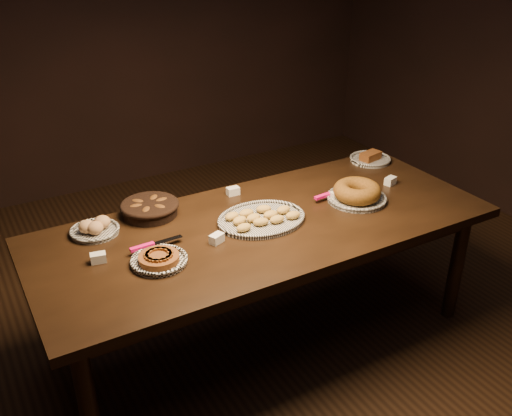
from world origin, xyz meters
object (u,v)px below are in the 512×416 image
buffet_table (265,235)px  madeleine_platter (261,218)px  apple_tart_plate (159,259)px  bundt_cake_plate (357,193)px

buffet_table → madeleine_platter: madeleine_platter is taller
apple_tart_plate → bundt_cake_plate: 1.20m
buffet_table → apple_tart_plate: size_ratio=7.90×
apple_tart_plate → madeleine_platter: size_ratio=0.64×
buffet_table → madeleine_platter: 0.10m
apple_tart_plate → bundt_cake_plate: (1.20, 0.06, 0.02)m
buffet_table → bundt_cake_plate: (0.58, -0.03, 0.12)m
madeleine_platter → bundt_cake_plate: (0.59, -0.05, 0.03)m
buffet_table → bundt_cake_plate: size_ratio=6.13×
buffet_table → madeleine_platter: (-0.01, 0.02, 0.09)m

